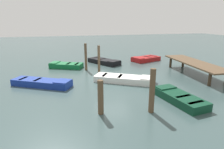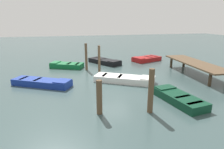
% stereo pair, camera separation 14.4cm
% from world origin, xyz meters
% --- Properties ---
extents(ground_plane, '(80.00, 80.00, 0.00)m').
position_xyz_m(ground_plane, '(0.00, 0.00, 0.00)').
color(ground_plane, '#384C4C').
extents(dock_segment, '(6.41, 2.09, 0.95)m').
position_xyz_m(dock_segment, '(0.39, 6.30, 0.85)').
color(dock_segment, brown).
rests_on(dock_segment, ground_plane).
extents(rowboat_green, '(2.21, 2.96, 0.46)m').
position_xyz_m(rowboat_green, '(-4.32, -2.94, 0.22)').
color(rowboat_green, '#0F602D').
rests_on(rowboat_green, ground_plane).
extents(rowboat_blue, '(2.76, 3.78, 0.46)m').
position_xyz_m(rowboat_blue, '(0.22, -4.57, 0.22)').
color(rowboat_blue, navy).
rests_on(rowboat_blue, ground_plane).
extents(rowboat_white, '(3.04, 3.99, 0.46)m').
position_xyz_m(rowboat_white, '(0.81, 0.67, 0.22)').
color(rowboat_white, silver).
rests_on(rowboat_white, ground_plane).
extents(rowboat_black, '(3.52, 2.76, 0.46)m').
position_xyz_m(rowboat_black, '(-5.12, 0.60, 0.22)').
color(rowboat_black, black).
rests_on(rowboat_black, ground_plane).
extents(rowboat_dark_green, '(3.04, 1.54, 0.46)m').
position_xyz_m(rowboat_dark_green, '(4.60, 2.27, 0.22)').
color(rowboat_dark_green, '#0C3823').
rests_on(rowboat_dark_green, ground_plane).
extents(rowboat_red, '(2.32, 3.17, 0.46)m').
position_xyz_m(rowboat_red, '(-5.27, 4.94, 0.22)').
color(rowboat_red, maroon).
rests_on(rowboat_red, ground_plane).
extents(mooring_piling_near_right, '(0.20, 0.20, 2.12)m').
position_xyz_m(mooring_piling_near_right, '(-2.00, -0.51, 1.06)').
color(mooring_piling_near_right, brown).
rests_on(mooring_piling_near_right, ground_plane).
extents(mooring_piling_mid_left, '(0.25, 0.25, 1.54)m').
position_xyz_m(mooring_piling_mid_left, '(4.84, -1.81, 0.77)').
color(mooring_piling_mid_left, brown).
rests_on(mooring_piling_mid_left, ground_plane).
extents(mooring_piling_far_left, '(0.20, 0.20, 2.19)m').
position_xyz_m(mooring_piling_far_left, '(-3.09, -1.37, 1.09)').
color(mooring_piling_far_left, brown).
rests_on(mooring_piling_far_left, ground_plane).
extents(mooring_piling_far_right, '(0.25, 0.25, 2.00)m').
position_xyz_m(mooring_piling_far_right, '(5.26, 0.40, 1.00)').
color(mooring_piling_far_right, brown).
rests_on(mooring_piling_far_right, ground_plane).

